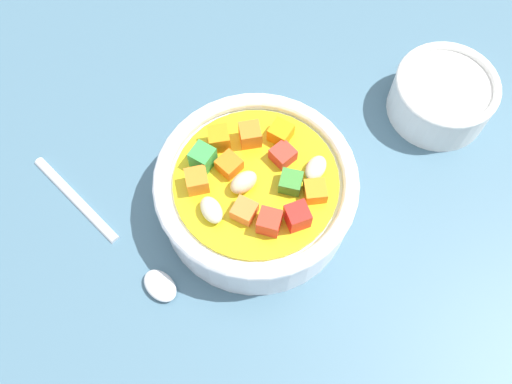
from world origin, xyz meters
TOP-DOWN VIEW (x-y plane):
  - ground_plane at (0.00, 0.00)cm, footprint 140.00×140.00cm
  - soup_bowl_main at (0.01, 0.00)cm, footprint 16.89×16.89cm
  - spoon at (9.80, 8.39)cm, footprint 18.37×7.16cm
  - side_bowl_small at (-11.01, -16.94)cm, footprint 9.57×9.57cm

SIDE VIEW (x-z plane):
  - ground_plane at x=0.00cm, z-range -2.00..0.00cm
  - spoon at x=9.80cm, z-range -0.04..0.99cm
  - side_bowl_small at x=-11.01cm, z-range 0.07..4.58cm
  - soup_bowl_main at x=0.01cm, z-range -0.33..6.59cm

